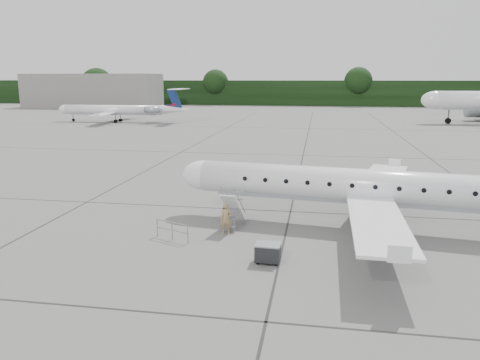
# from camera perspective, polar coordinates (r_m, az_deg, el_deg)

# --- Properties ---
(ground) EXTENTS (320.00, 320.00, 0.00)m
(ground) POSITION_cam_1_polar(r_m,az_deg,el_deg) (26.51, 13.48, -7.21)
(ground) COLOR slate
(ground) RESTS_ON ground
(treeline) EXTENTS (260.00, 4.00, 8.00)m
(treeline) POSITION_cam_1_polar(r_m,az_deg,el_deg) (155.04, 10.45, 10.37)
(treeline) COLOR black
(treeline) RESTS_ON ground
(terminal_building) EXTENTS (40.00, 14.00, 10.00)m
(terminal_building) POSITION_cam_1_polar(r_m,az_deg,el_deg) (151.15, -17.48, 10.35)
(terminal_building) COLOR slate
(terminal_building) RESTS_ON ground
(main_regional_jet) EXTENTS (29.98, 23.40, 7.06)m
(main_regional_jet) POSITION_cam_1_polar(r_m,az_deg,el_deg) (28.02, 16.62, 1.15)
(main_regional_jet) COLOR silver
(main_regional_jet) RESTS_ON ground
(airstair) EXTENTS (1.16, 2.39, 2.21)m
(airstair) POSITION_cam_1_polar(r_m,az_deg,el_deg) (27.77, -0.82, -3.57)
(airstair) COLOR silver
(airstair) RESTS_ON ground
(passenger) EXTENTS (0.72, 0.54, 1.81)m
(passenger) POSITION_cam_1_polar(r_m,az_deg,el_deg) (26.65, -1.70, -4.71)
(passenger) COLOR #987D53
(passenger) RESTS_ON ground
(safety_railing) EXTENTS (2.05, 0.95, 1.00)m
(safety_railing) POSITION_cam_1_polar(r_m,az_deg,el_deg) (26.06, -8.27, -6.17)
(safety_railing) COLOR gray
(safety_railing) RESTS_ON ground
(baggage_cart) EXTENTS (1.20, 0.99, 1.01)m
(baggage_cart) POSITION_cam_1_polar(r_m,az_deg,el_deg) (22.77, 3.42, -8.82)
(baggage_cart) COLOR black
(baggage_cart) RESTS_ON ground
(bg_regional_left) EXTENTS (26.33, 19.20, 6.82)m
(bg_regional_left) POSITION_cam_1_polar(r_m,az_deg,el_deg) (98.80, -15.25, 8.81)
(bg_regional_left) COLOR silver
(bg_regional_left) RESTS_ON ground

